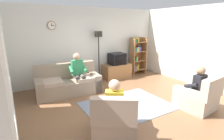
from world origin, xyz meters
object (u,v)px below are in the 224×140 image
at_px(armchair_near_bookshelf, 197,98).
at_px(floor_lamp, 99,42).
at_px(couch, 68,83).
at_px(tv, 117,59).
at_px(person_on_couch, 78,71).
at_px(armchair_near_window, 114,120).
at_px(bookshelf, 137,55).
at_px(person_in_left_armchair, 115,103).
at_px(tv_stand, 117,71).
at_px(person_in_right_armchair, 195,85).

bearing_deg(armchair_near_bookshelf, floor_lamp, 107.26).
distance_m(couch, tv, 2.29).
relative_size(floor_lamp, person_on_couch, 1.49).
bearing_deg(armchair_near_window, bookshelf, 45.85).
bearing_deg(tv, couch, -165.36).
distance_m(tv, armchair_near_bookshelf, 3.33).
xyz_separation_m(couch, person_on_couch, (0.31, -0.11, 0.39)).
bearing_deg(person_in_left_armchair, tv, 56.57).
bearing_deg(person_on_couch, bookshelf, 14.84).
bearing_deg(floor_lamp, person_in_left_armchair, -111.79).
bearing_deg(person_in_left_armchair, armchair_near_bookshelf, -6.29).
relative_size(couch, armchair_near_bookshelf, 2.07).
bearing_deg(couch, floor_lamp, 25.75).
xyz_separation_m(floor_lamp, armchair_near_window, (-1.31, -3.22, -1.16)).
height_order(tv_stand, person_in_left_armchair, person_in_left_armchair).
distance_m(armchair_near_bookshelf, person_in_left_armchair, 2.35).
distance_m(person_in_left_armchair, person_in_right_armchair, 2.31).
xyz_separation_m(tv_stand, armchair_near_window, (-2.04, -3.12, 0.01)).
distance_m(bookshelf, floor_lamp, 1.91).
height_order(tv, armchair_near_bookshelf, tv).
xyz_separation_m(couch, armchair_near_bookshelf, (2.49, -2.71, -0.02)).
distance_m(couch, person_in_left_armchair, 2.48).
height_order(tv_stand, armchair_near_bookshelf, armchair_near_bookshelf).
distance_m(tv, floor_lamp, 1.00).
distance_m(tv, armchair_near_window, 3.74).
distance_m(bookshelf, person_in_right_armchair, 3.37).
bearing_deg(floor_lamp, bookshelf, -0.84).
relative_size(couch, tv, 3.28).
distance_m(bookshelf, person_on_couch, 3.02).
distance_m(tv_stand, armchair_near_bookshelf, 3.32).
bearing_deg(armchair_near_window, person_on_couch, 85.63).
relative_size(person_on_couch, person_in_right_armchair, 1.11).
bearing_deg(bookshelf, floor_lamp, 179.16).
bearing_deg(floor_lamp, tv_stand, -7.65).
bearing_deg(couch, bookshelf, 11.62).
relative_size(tv_stand, armchair_near_bookshelf, 1.15).
distance_m(bookshelf, armchair_near_bookshelf, 3.49).
bearing_deg(armchair_near_window, tv_stand, 56.79).
xyz_separation_m(floor_lamp, person_on_couch, (-1.12, -0.80, -0.75)).
relative_size(tv, floor_lamp, 0.32).
relative_size(bookshelf, armchair_near_bookshelf, 1.63).
height_order(couch, armchair_near_window, same).
bearing_deg(person_on_couch, tv, 19.97).
distance_m(tv_stand, person_in_left_armchair, 3.66).
xyz_separation_m(bookshelf, floor_lamp, (-1.79, 0.03, 0.65)).
bearing_deg(tv_stand, person_in_left_armchair, -123.21).
distance_m(tv_stand, bookshelf, 1.18).
xyz_separation_m(tv_stand, tv, (0.00, -0.02, 0.50)).
relative_size(tv_stand, floor_lamp, 0.59).
relative_size(person_on_couch, person_in_left_armchair, 1.11).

